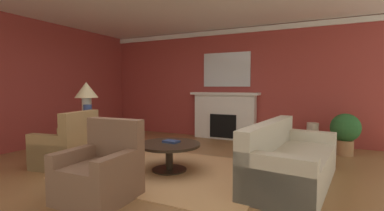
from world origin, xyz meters
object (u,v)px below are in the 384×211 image
object	(u,v)px
armchair_near_window	(67,149)
armchair_facing_fireplace	(101,174)
fireplace	(225,117)
vase_tall_corner	(312,136)
sofa	(290,162)
side_table	(88,136)
table_lamp	(86,94)
potted_plant	(345,131)
mantel_mirror	(226,70)
coffee_table	(169,150)
vase_on_side_table	(88,113)

from	to	relation	value
armchair_near_window	armchair_facing_fireplace	bearing A→B (deg)	-26.65
fireplace	vase_tall_corner	size ratio (longest dim) A/B	3.10
sofa	fireplace	bearing A→B (deg)	125.09
armchair_facing_fireplace	side_table	xyz separation A→B (m)	(-1.70, 1.40, 0.09)
armchair_near_window	table_lamp	xyz separation A→B (m)	(-0.20, 0.64, 0.92)
potted_plant	sofa	bearing A→B (deg)	-110.78
mantel_mirror	sofa	bearing A→B (deg)	-56.07
potted_plant	table_lamp	bearing A→B (deg)	-152.98
mantel_mirror	coffee_table	distance (m)	3.42
sofa	potted_plant	xyz separation A→B (m)	(0.81, 2.14, 0.19)
potted_plant	armchair_near_window	bearing A→B (deg)	-145.72
armchair_facing_fireplace	vase_tall_corner	bearing A→B (deg)	60.78
table_lamp	mantel_mirror	bearing A→B (deg)	58.83
fireplace	vase_tall_corner	world-z (taller)	fireplace
mantel_mirror	potted_plant	bearing A→B (deg)	-14.22
sofa	side_table	distance (m)	3.72
side_table	armchair_near_window	bearing A→B (deg)	-72.81
coffee_table	vase_on_side_table	size ratio (longest dim) A/B	3.06
side_table	table_lamp	size ratio (longest dim) A/B	0.93
table_lamp	potted_plant	world-z (taller)	table_lamp
coffee_table	potted_plant	xyz separation A→B (m)	(2.63, 2.40, 0.16)
mantel_mirror	side_table	world-z (taller)	mantel_mirror
sofa	side_table	size ratio (longest dim) A/B	3.13
sofa	vase_on_side_table	xyz separation A→B (m)	(-3.56, -0.29, 0.57)
armchair_facing_fireplace	sofa	bearing A→B (deg)	37.91
sofa	side_table	xyz separation A→B (m)	(-3.71, -0.17, 0.10)
coffee_table	potted_plant	distance (m)	3.56
table_lamp	potted_plant	bearing A→B (deg)	27.02
armchair_near_window	vase_tall_corner	xyz separation A→B (m)	(3.72, 3.21, -0.02)
fireplace	potted_plant	bearing A→B (deg)	-11.80
sofa	vase_on_side_table	bearing A→B (deg)	-175.38
armchair_facing_fireplace	vase_tall_corner	xyz separation A→B (m)	(2.22, 3.97, -0.02)
fireplace	table_lamp	world-z (taller)	table_lamp
armchair_facing_fireplace	coffee_table	distance (m)	1.32
sofa	armchair_facing_fireplace	bearing A→B (deg)	-142.09
coffee_table	vase_on_side_table	xyz separation A→B (m)	(-1.75, -0.03, 0.53)
mantel_mirror	sofa	world-z (taller)	mantel_mirror
armchair_near_window	coffee_table	xyz separation A→B (m)	(1.70, 0.55, 0.03)
armchair_near_window	vase_on_side_table	size ratio (longest dim) A/B	2.90
armchair_near_window	vase_tall_corner	world-z (taller)	armchair_near_window
sofa	coffee_table	world-z (taller)	sofa
fireplace	armchair_facing_fireplace	bearing A→B (deg)	-91.45
armchair_near_window	coffee_table	bearing A→B (deg)	17.95
potted_plant	fireplace	bearing A→B (deg)	168.20
fireplace	potted_plant	world-z (taller)	fireplace
mantel_mirror	vase_tall_corner	bearing A→B (deg)	-11.25
side_table	potted_plant	bearing A→B (deg)	27.02
sofa	table_lamp	distance (m)	3.83
fireplace	vase_on_side_table	world-z (taller)	fireplace
fireplace	mantel_mirror	size ratio (longest dim) A/B	1.43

